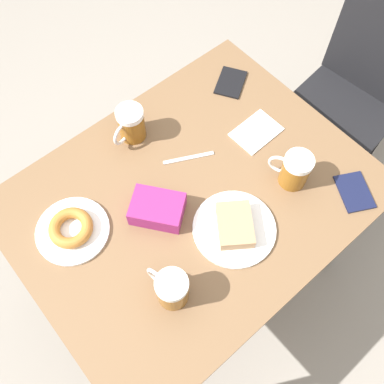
% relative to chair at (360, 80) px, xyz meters
% --- Properties ---
extents(ground_plane, '(8.00, 8.00, 0.00)m').
position_rel_chair_xyz_m(ground_plane, '(0.02, -0.89, -0.58)').
color(ground_plane, gray).
extents(table, '(0.81, 1.04, 0.73)m').
position_rel_chair_xyz_m(table, '(0.02, -0.89, 0.09)').
color(table, brown).
rests_on(table, ground_plane).
extents(chair, '(0.44, 0.44, 0.97)m').
position_rel_chair_xyz_m(chair, '(0.00, 0.00, 0.00)').
color(chair, black).
rests_on(chair, ground_plane).
extents(plate_with_cake, '(0.24, 0.24, 0.05)m').
position_rel_chair_xyz_m(plate_with_cake, '(0.18, -0.87, 0.17)').
color(plate_with_cake, white).
rests_on(plate_with_cake, table).
extents(plate_with_donut, '(0.21, 0.21, 0.04)m').
position_rel_chair_xyz_m(plate_with_donut, '(-0.12, -1.22, 0.17)').
color(plate_with_donut, white).
rests_on(plate_with_donut, table).
extents(beer_mug_left, '(0.09, 0.13, 0.12)m').
position_rel_chair_xyz_m(beer_mug_left, '(-0.27, -0.89, 0.21)').
color(beer_mug_left, '#8C5619').
rests_on(beer_mug_left, table).
extents(beer_mug_center, '(0.12, 0.09, 0.12)m').
position_rel_chair_xyz_m(beer_mug_center, '(0.17, -0.63, 0.21)').
color(beer_mug_center, '#8C5619').
rests_on(beer_mug_center, table).
extents(beer_mug_right, '(0.13, 0.09, 0.12)m').
position_rel_chair_xyz_m(beer_mug_right, '(0.21, -1.12, 0.21)').
color(beer_mug_right, '#8C5619').
rests_on(beer_mug_right, table).
extents(napkin_folded, '(0.11, 0.16, 0.00)m').
position_rel_chair_xyz_m(napkin_folded, '(-0.02, -0.58, 0.16)').
color(napkin_folded, white).
rests_on(napkin_folded, table).
extents(fork, '(0.08, 0.15, 0.00)m').
position_rel_chair_xyz_m(fork, '(-0.09, -0.81, 0.16)').
color(fork, silver).
rests_on(fork, table).
extents(passport_near_edge, '(0.15, 0.14, 0.01)m').
position_rel_chair_xyz_m(passport_near_edge, '(0.32, -0.51, 0.16)').
color(passport_near_edge, '#141938').
rests_on(passport_near_edge, table).
extents(passport_far_edge, '(0.14, 0.15, 0.01)m').
position_rel_chair_xyz_m(passport_far_edge, '(-0.23, -0.50, 0.16)').
color(passport_far_edge, black).
rests_on(passport_far_edge, table).
extents(blue_pouch, '(0.18, 0.18, 0.06)m').
position_rel_chair_xyz_m(blue_pouch, '(-0.00, -1.00, 0.18)').
color(blue_pouch, '#8C2366').
rests_on(blue_pouch, table).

